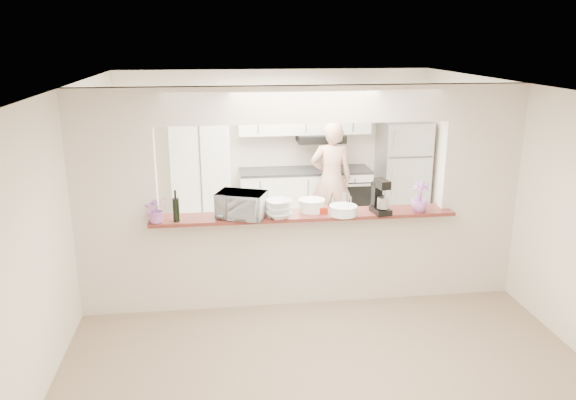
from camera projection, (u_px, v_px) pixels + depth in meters
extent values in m
plane|color=#9E846B|center=(303.00, 300.00, 6.64)|extent=(6.00, 6.00, 0.00)
cube|color=beige|center=(286.00, 251.00, 8.11)|extent=(5.00, 2.90, 0.01)
cube|color=beige|center=(115.00, 205.00, 6.03)|extent=(0.90, 0.15, 2.50)
cube|color=beige|center=(477.00, 192.00, 6.53)|extent=(0.90, 0.15, 2.50)
cube|color=beige|center=(304.00, 104.00, 5.99)|extent=(3.20, 0.15, 0.40)
cube|color=beige|center=(303.00, 259.00, 6.49)|extent=(3.20, 0.15, 1.05)
cube|color=brown|center=(304.00, 215.00, 6.29)|extent=(3.40, 0.38, 0.04)
cube|color=silver|center=(201.00, 166.00, 8.76)|extent=(0.90, 0.60, 2.10)
cube|color=silver|center=(305.00, 199.00, 9.13)|extent=(2.10, 0.60, 0.90)
cube|color=#303133|center=(305.00, 171.00, 9.00)|extent=(2.10, 0.62, 0.04)
cube|color=silver|center=(304.00, 110.00, 8.85)|extent=(2.10, 0.35, 0.75)
cube|color=black|center=(321.00, 138.00, 8.90)|extent=(0.75, 0.45, 0.12)
cube|color=black|center=(354.00, 199.00, 8.92)|extent=(0.55, 0.02, 0.55)
cube|color=#A2A2A7|center=(402.00, 173.00, 9.17)|extent=(0.75, 0.70, 1.70)
imported|color=pink|center=(157.00, 209.00, 5.95)|extent=(0.30, 0.27, 0.29)
cylinder|color=black|center=(176.00, 210.00, 5.98)|extent=(0.07, 0.07, 0.25)
cylinder|color=black|center=(175.00, 195.00, 5.93)|extent=(0.02, 0.02, 0.09)
cylinder|color=black|center=(176.00, 210.00, 5.98)|extent=(0.07, 0.07, 0.26)
cylinder|color=black|center=(175.00, 194.00, 5.93)|extent=(0.02, 0.02, 0.09)
imported|color=silver|center=(242.00, 205.00, 6.11)|extent=(0.61, 0.51, 0.29)
imported|color=white|center=(279.00, 209.00, 6.10)|extent=(0.34, 0.34, 0.20)
cylinder|color=white|center=(312.00, 206.00, 6.35)|extent=(0.29, 0.29, 0.13)
cylinder|color=white|center=(312.00, 200.00, 6.33)|extent=(0.30, 0.30, 0.01)
cylinder|color=white|center=(343.00, 211.00, 6.21)|extent=(0.30, 0.30, 0.10)
cylinder|color=white|center=(343.00, 206.00, 6.20)|extent=(0.31, 0.31, 0.01)
cylinder|color=maroon|center=(321.00, 209.00, 6.31)|extent=(0.15, 0.15, 0.07)
cylinder|color=tan|center=(307.00, 207.00, 6.40)|extent=(0.15, 0.15, 0.07)
cube|color=silver|center=(342.00, 209.00, 6.43)|extent=(0.25, 0.19, 0.01)
cube|color=white|center=(342.00, 206.00, 6.42)|extent=(0.12, 0.12, 0.06)
cube|color=black|center=(380.00, 210.00, 6.28)|extent=(0.21, 0.28, 0.06)
cube|color=black|center=(378.00, 194.00, 6.32)|extent=(0.13, 0.11, 0.28)
cube|color=black|center=(382.00, 184.00, 6.18)|extent=(0.15, 0.24, 0.09)
cylinder|color=#B7B7BC|center=(383.00, 203.00, 6.20)|extent=(0.13, 0.13, 0.12)
imported|color=#BE72D3|center=(420.00, 197.00, 6.30)|extent=(0.24, 0.24, 0.35)
imported|color=tan|center=(331.00, 180.00, 8.60)|extent=(0.67, 0.47, 1.77)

